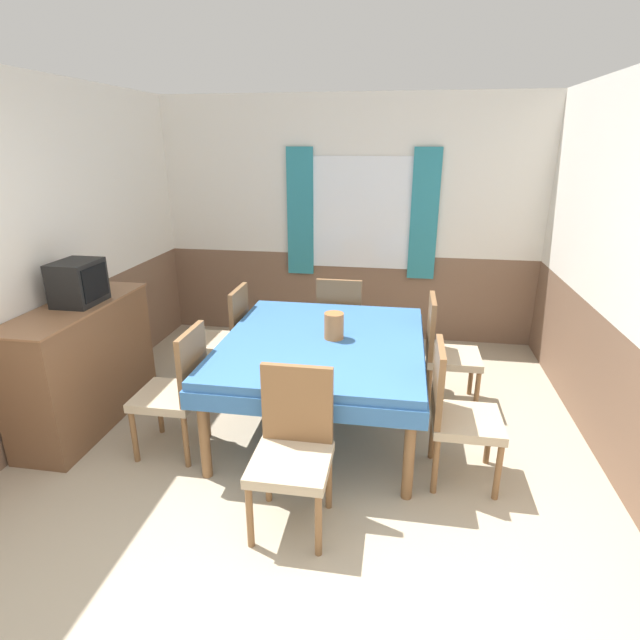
% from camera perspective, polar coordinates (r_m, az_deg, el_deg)
% --- Properties ---
extents(ground_plane, '(16.00, 16.00, 0.00)m').
position_cam_1_polar(ground_plane, '(2.79, -7.20, -30.07)').
color(ground_plane, tan).
extents(wall_back, '(4.47, 0.09, 2.60)m').
position_cam_1_polar(wall_back, '(5.53, 3.33, 11.15)').
color(wall_back, white).
rests_on(wall_back, ground_plane).
extents(wall_left, '(0.05, 4.11, 2.60)m').
position_cam_1_polar(wall_left, '(4.52, -26.98, 7.05)').
color(wall_left, white).
rests_on(wall_left, ground_plane).
extents(wall_right, '(0.05, 4.11, 2.60)m').
position_cam_1_polar(wall_right, '(3.94, 31.18, 4.77)').
color(wall_right, white).
rests_on(wall_right, ground_plane).
extents(dining_table, '(1.51, 1.75, 0.73)m').
position_cam_1_polar(dining_table, '(3.79, 0.32, -3.57)').
color(dining_table, '#386BA8').
rests_on(dining_table, ground_plane).
extents(chair_head_near, '(0.44, 0.44, 0.94)m').
position_cam_1_polar(chair_head_near, '(2.92, -3.09, -14.12)').
color(chair_head_near, brown).
rests_on(chair_head_near, ground_plane).
extents(chair_left_far, '(0.44, 0.44, 0.94)m').
position_cam_1_polar(chair_left_far, '(4.52, -10.61, -1.73)').
color(chair_left_far, brown).
rests_on(chair_left_far, ground_plane).
extents(chair_right_near, '(0.44, 0.44, 0.94)m').
position_cam_1_polar(chair_right_near, '(3.37, 15.29, -9.94)').
color(chair_right_near, brown).
rests_on(chair_right_near, ground_plane).
extents(chair_right_far, '(0.44, 0.44, 0.94)m').
position_cam_1_polar(chair_right_far, '(4.29, 14.09, -3.22)').
color(chair_right_far, brown).
rests_on(chair_right_far, ground_plane).
extents(chair_head_window, '(0.44, 0.44, 0.94)m').
position_cam_1_polar(chair_head_window, '(4.82, 2.33, -0.06)').
color(chair_head_window, brown).
rests_on(chair_head_window, ground_plane).
extents(chair_left_near, '(0.44, 0.44, 0.94)m').
position_cam_1_polar(chair_left_near, '(3.66, -15.98, -7.48)').
color(chair_left_near, brown).
rests_on(chair_left_near, ground_plane).
extents(sideboard, '(0.46, 1.34, 0.98)m').
position_cam_1_polar(sideboard, '(4.30, -25.38, -4.59)').
color(sideboard, brown).
rests_on(sideboard, ground_plane).
extents(tv, '(0.29, 0.36, 0.32)m').
position_cam_1_polar(tv, '(4.13, -25.92, 3.87)').
color(tv, black).
rests_on(tv, sideboard).
extents(vase, '(0.15, 0.15, 0.20)m').
position_cam_1_polar(vase, '(3.73, 1.61, -0.67)').
color(vase, '#B26B38').
rests_on(vase, dining_table).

